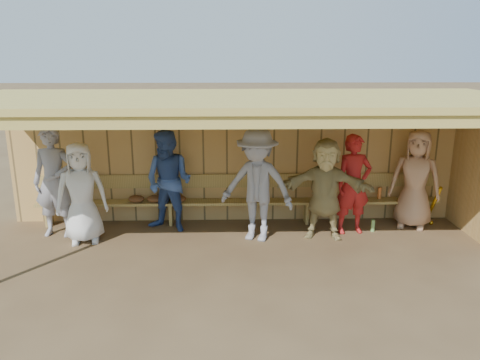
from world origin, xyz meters
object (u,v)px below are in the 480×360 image
object	(u,v)px
player_f	(325,189)
player_g	(353,185)
player_a	(54,182)
bench	(239,196)
player_b	(81,193)
player_e	(257,185)
player_h	(415,179)
player_c	(169,181)

from	to	relation	value
player_f	player_g	xyz separation A→B (m)	(0.55, 0.22, 0.01)
player_a	bench	world-z (taller)	player_a
player_a	bench	distance (m)	3.32
player_a	player_b	xyz separation A→B (m)	(0.55, -0.30, -0.12)
player_e	player_b	bearing A→B (deg)	-158.99
player_h	player_e	bearing A→B (deg)	-144.75
player_a	player_h	bearing A→B (deg)	5.80
player_b	bench	size ratio (longest dim) A/B	0.23
player_e	player_f	size ratio (longest dim) A/B	1.11
player_h	player_c	bearing A→B (deg)	-154.34
player_e	player_h	bearing A→B (deg)	31.27
player_e	player_h	size ratio (longest dim) A/B	1.07
player_a	player_c	bearing A→B (deg)	9.01
bench	player_a	bearing A→B (deg)	-170.09
player_f	player_c	bearing A→B (deg)	-178.37
player_c	player_e	bearing A→B (deg)	5.80
player_c	bench	bearing A→B (deg)	39.26
player_h	player_a	bearing A→B (deg)	-152.93
player_a	player_b	size ratio (longest dim) A/B	1.13
player_g	player_b	bearing A→B (deg)	175.28
player_a	player_h	world-z (taller)	player_a
player_c	player_h	world-z (taller)	player_c
player_e	player_g	distance (m)	1.76
player_a	player_g	size ratio (longest dim) A/B	1.09
player_b	bench	bearing A→B (deg)	4.44
player_e	player_f	bearing A→B (deg)	23.92
player_f	bench	xyz separation A→B (m)	(-1.47, 0.79, -0.36)
player_f	player_g	size ratio (longest dim) A/B	0.99
player_b	player_g	world-z (taller)	player_g
player_e	player_f	world-z (taller)	player_e
player_c	player_g	bearing A→B (deg)	19.41
player_e	player_h	distance (m)	3.00
player_b	player_h	bearing A→B (deg)	-7.98
player_f	player_g	distance (m)	0.59
player_g	player_e	bearing A→B (deg)	-179.05
player_b	player_f	world-z (taller)	player_f
player_e	bench	xyz separation A→B (m)	(-0.29, 0.85, -0.45)
player_e	player_h	world-z (taller)	player_e
player_e	player_g	xyz separation A→B (m)	(1.73, 0.28, -0.08)
player_g	bench	bearing A→B (deg)	155.98
bench	player_e	bearing A→B (deg)	-71.29
player_a	player_e	bearing A→B (deg)	-1.13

